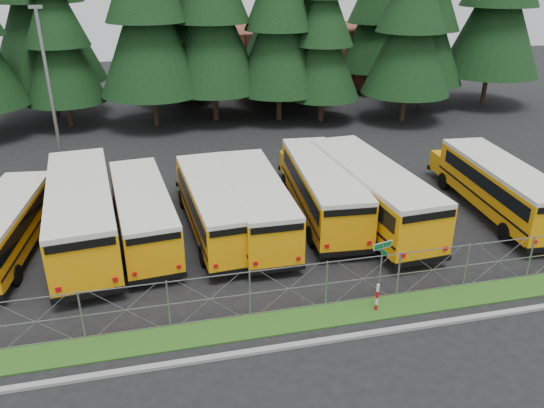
{
  "coord_description": "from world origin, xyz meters",
  "views": [
    {
      "loc": [
        -6.95,
        -17.35,
        12.24
      ],
      "look_at": [
        -1.99,
        4.0,
        2.26
      ],
      "focal_mm": 35.0,
      "sensor_mm": 36.0,
      "label": 1
    }
  ],
  "objects_px": {
    "bus_east": "(496,188)",
    "striped_bollard": "(377,298)",
    "light_standard": "(50,89)",
    "bus_0": "(8,228)",
    "bus_5": "(321,190)",
    "street_sign": "(381,260)",
    "bus_2": "(143,213)",
    "bus_6": "(367,192)",
    "bus_4": "(254,204)",
    "bus_1": "(82,213)",
    "bus_3": "(214,207)"
  },
  "relations": [
    {
      "from": "bus_6",
      "to": "light_standard",
      "type": "height_order",
      "value": "light_standard"
    },
    {
      "from": "light_standard",
      "to": "street_sign",
      "type": "bearing_deg",
      "value": -51.95
    },
    {
      "from": "bus_2",
      "to": "bus_3",
      "type": "xyz_separation_m",
      "value": [
        3.4,
        -0.08,
        0.02
      ]
    },
    {
      "from": "bus_0",
      "to": "bus_6",
      "type": "xyz_separation_m",
      "value": [
        17.21,
        -0.5,
        0.28
      ]
    },
    {
      "from": "bus_0",
      "to": "street_sign",
      "type": "relative_size",
      "value": 3.49
    },
    {
      "from": "bus_0",
      "to": "bus_5",
      "type": "height_order",
      "value": "bus_5"
    },
    {
      "from": "bus_4",
      "to": "bus_6",
      "type": "relative_size",
      "value": 0.89
    },
    {
      "from": "bus_0",
      "to": "bus_6",
      "type": "height_order",
      "value": "bus_6"
    },
    {
      "from": "bus_3",
      "to": "bus_4",
      "type": "xyz_separation_m",
      "value": [
        2.02,
        -0.16,
        0.03
      ]
    },
    {
      "from": "bus_0",
      "to": "bus_east",
      "type": "height_order",
      "value": "bus_east"
    },
    {
      "from": "bus_east",
      "to": "light_standard",
      "type": "xyz_separation_m",
      "value": [
        -23.08,
        10.89,
        4.07
      ]
    },
    {
      "from": "bus_1",
      "to": "bus_2",
      "type": "relative_size",
      "value": 1.17
    },
    {
      "from": "bus_1",
      "to": "bus_4",
      "type": "xyz_separation_m",
      "value": [
        8.14,
        -0.36,
        -0.19
      ]
    },
    {
      "from": "bus_east",
      "to": "bus_2",
      "type": "bearing_deg",
      "value": -179.37
    },
    {
      "from": "bus_4",
      "to": "bus_2",
      "type": "bearing_deg",
      "value": 177.76
    },
    {
      "from": "bus_1",
      "to": "bus_4",
      "type": "distance_m",
      "value": 8.15
    },
    {
      "from": "bus_east",
      "to": "striped_bollard",
      "type": "bearing_deg",
      "value": -139.99
    },
    {
      "from": "bus_0",
      "to": "light_standard",
      "type": "xyz_separation_m",
      "value": [
        1.14,
        9.69,
        4.22
      ]
    },
    {
      "from": "bus_4",
      "to": "street_sign",
      "type": "height_order",
      "value": "street_sign"
    },
    {
      "from": "bus_5",
      "to": "street_sign",
      "type": "xyz_separation_m",
      "value": [
        -0.31,
        -8.35,
        0.57
      ]
    },
    {
      "from": "bus_2",
      "to": "light_standard",
      "type": "bearing_deg",
      "value": 110.88
    },
    {
      "from": "bus_5",
      "to": "light_standard",
      "type": "bearing_deg",
      "value": 151.07
    },
    {
      "from": "bus_5",
      "to": "bus_4",
      "type": "bearing_deg",
      "value": -163.48
    },
    {
      "from": "bus_5",
      "to": "bus_6",
      "type": "bearing_deg",
      "value": -23.8
    },
    {
      "from": "bus_5",
      "to": "light_standard",
      "type": "relative_size",
      "value": 1.1
    },
    {
      "from": "bus_0",
      "to": "bus_3",
      "type": "bearing_deg",
      "value": 6.12
    },
    {
      "from": "bus_east",
      "to": "light_standard",
      "type": "distance_m",
      "value": 25.84
    },
    {
      "from": "bus_2",
      "to": "bus_3",
      "type": "height_order",
      "value": "bus_3"
    },
    {
      "from": "bus_2",
      "to": "bus_3",
      "type": "bearing_deg",
      "value": -7.2
    },
    {
      "from": "bus_2",
      "to": "striped_bollard",
      "type": "height_order",
      "value": "bus_2"
    },
    {
      "from": "bus_0",
      "to": "bus_6",
      "type": "bearing_deg",
      "value": 4.62
    },
    {
      "from": "bus_1",
      "to": "light_standard",
      "type": "bearing_deg",
      "value": 96.46
    },
    {
      "from": "bus_3",
      "to": "bus_2",
      "type": "bearing_deg",
      "value": 174.61
    },
    {
      "from": "bus_east",
      "to": "striped_bollard",
      "type": "height_order",
      "value": "bus_east"
    },
    {
      "from": "street_sign",
      "to": "striped_bollard",
      "type": "relative_size",
      "value": 2.34
    },
    {
      "from": "bus_0",
      "to": "bus_2",
      "type": "distance_m",
      "value": 5.98
    },
    {
      "from": "street_sign",
      "to": "bus_4",
      "type": "bearing_deg",
      "value": 114.14
    },
    {
      "from": "street_sign",
      "to": "light_standard",
      "type": "height_order",
      "value": "light_standard"
    },
    {
      "from": "bus_4",
      "to": "bus_6",
      "type": "height_order",
      "value": "bus_6"
    },
    {
      "from": "bus_1",
      "to": "bus_3",
      "type": "distance_m",
      "value": 6.13
    },
    {
      "from": "street_sign",
      "to": "bus_2",
      "type": "bearing_deg",
      "value": 138.48
    },
    {
      "from": "bus_2",
      "to": "light_standard",
      "type": "xyz_separation_m",
      "value": [
        -4.84,
        9.64,
        4.15
      ]
    },
    {
      "from": "bus_6",
      "to": "light_standard",
      "type": "distance_m",
      "value": 19.43
    },
    {
      "from": "striped_bollard",
      "to": "light_standard",
      "type": "bearing_deg",
      "value": 127.12
    },
    {
      "from": "bus_2",
      "to": "bus_6",
      "type": "bearing_deg",
      "value": -8.64
    },
    {
      "from": "light_standard",
      "to": "striped_bollard",
      "type": "bearing_deg",
      "value": -52.88
    },
    {
      "from": "bus_0",
      "to": "striped_bollard",
      "type": "height_order",
      "value": "bus_0"
    },
    {
      "from": "bus_0",
      "to": "street_sign",
      "type": "bearing_deg",
      "value": -21.34
    },
    {
      "from": "bus_2",
      "to": "light_standard",
      "type": "height_order",
      "value": "light_standard"
    },
    {
      "from": "street_sign",
      "to": "light_standard",
      "type": "relative_size",
      "value": 0.28
    }
  ]
}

